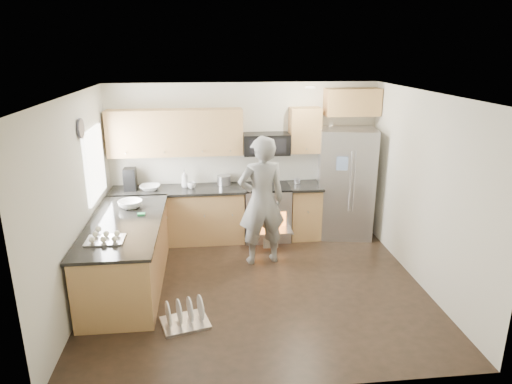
{
  "coord_description": "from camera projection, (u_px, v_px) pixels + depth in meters",
  "views": [
    {
      "loc": [
        -0.62,
        -5.55,
        3.13
      ],
      "look_at": [
        0.04,
        0.5,
        1.2
      ],
      "focal_mm": 32.0,
      "sensor_mm": 36.0,
      "label": 1
    }
  ],
  "objects": [
    {
      "name": "stove_range",
      "position": [
        267.0,
        200.0,
        7.71
      ],
      "size": [
        0.76,
        0.97,
        1.79
      ],
      "color": "#B7B7BC",
      "rests_on": "ground"
    },
    {
      "name": "ground",
      "position": [
        257.0,
        286.0,
        6.27
      ],
      "size": [
        4.5,
        4.5,
        0.0
      ],
      "primitive_type": "plane",
      "color": "black",
      "rests_on": "ground"
    },
    {
      "name": "person",
      "position": [
        262.0,
        201.0,
        6.72
      ],
      "size": [
        0.78,
        0.58,
        1.95
      ],
      "primitive_type": "imported",
      "rotation": [
        0.0,
        0.0,
        3.3
      ],
      "color": "gray",
      "rests_on": "ground"
    },
    {
      "name": "room_shell",
      "position": [
        254.0,
        168.0,
        5.78
      ],
      "size": [
        4.54,
        4.04,
        2.62
      ],
      "color": "beige",
      "rests_on": "ground"
    },
    {
      "name": "peninsula",
      "position": [
        127.0,
        254.0,
        6.19
      ],
      "size": [
        0.96,
        2.36,
        1.03
      ],
      "color": "#A77242",
      "rests_on": "ground"
    },
    {
      "name": "back_cabinet_run",
      "position": [
        210.0,
        184.0,
        7.57
      ],
      "size": [
        4.45,
        0.64,
        2.5
      ],
      "color": "#A77242",
      "rests_on": "ground"
    },
    {
      "name": "refrigerator",
      "position": [
        345.0,
        183.0,
        7.76
      ],
      "size": [
        1.02,
        0.86,
        1.87
      ],
      "rotation": [
        0.0,
        0.0,
        -0.17
      ],
      "color": "#B7B7BC",
      "rests_on": "ground"
    },
    {
      "name": "dish_rack",
      "position": [
        185.0,
        317.0,
        5.39
      ],
      "size": [
        0.63,
        0.56,
        0.33
      ],
      "rotation": [
        0.0,
        0.0,
        0.27
      ],
      "color": "#B7B7BC",
      "rests_on": "ground"
    }
  ]
}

